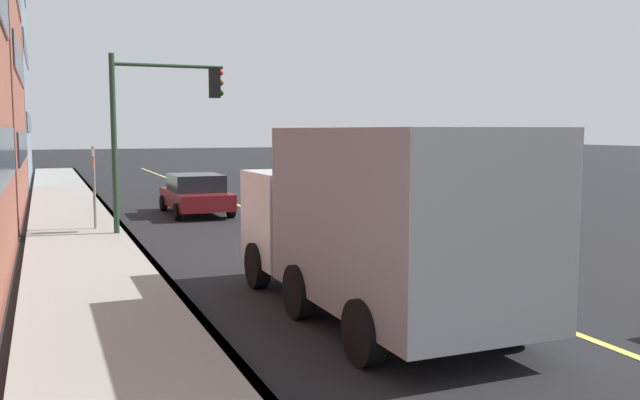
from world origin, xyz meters
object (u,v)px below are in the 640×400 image
(car_black, at_px, (326,195))
(car_maroon, at_px, (196,194))
(truck_gray, at_px, (377,218))
(street_sign_post, at_px, (94,182))
(traffic_light_mast, at_px, (158,113))

(car_black, relative_size, car_maroon, 1.03)
(car_maroon, bearing_deg, truck_gray, 179.43)
(car_maroon, relative_size, truck_gray, 0.64)
(car_black, distance_m, truck_gray, 13.62)
(car_black, xyz_separation_m, car_maroon, (2.08, 4.33, 0.02))
(truck_gray, xyz_separation_m, street_sign_post, (11.47, 3.64, -0.11))
(car_black, distance_m, car_maroon, 4.80)
(car_maroon, bearing_deg, traffic_light_mast, 156.44)
(traffic_light_mast, height_order, street_sign_post, traffic_light_mast)
(car_maroon, distance_m, traffic_light_mast, 5.79)
(car_maroon, xyz_separation_m, street_sign_post, (-3.44, 3.79, 0.79))
(traffic_light_mast, bearing_deg, street_sign_post, 56.09)
(car_maroon, distance_m, street_sign_post, 5.18)
(car_black, height_order, truck_gray, truck_gray)
(truck_gray, height_order, street_sign_post, truck_gray)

